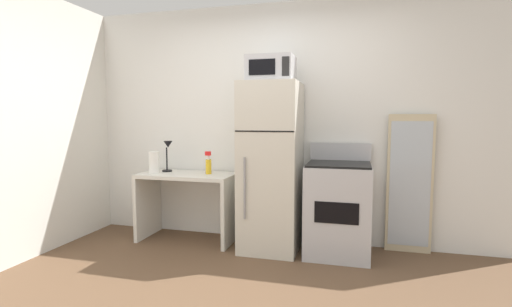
% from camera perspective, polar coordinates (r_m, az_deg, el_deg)
% --- Properties ---
extents(wall_back_white, '(5.00, 0.10, 2.60)m').
position_cam_1_polar(wall_back_white, '(4.17, 3.09, 4.61)').
color(wall_back_white, white).
rests_on(wall_back_white, ground).
extents(desk, '(1.05, 0.54, 0.75)m').
position_cam_1_polar(desk, '(4.23, -10.42, -6.18)').
color(desk, silver).
rests_on(desk, ground).
extents(desk_lamp, '(0.14, 0.12, 0.35)m').
position_cam_1_polar(desk_lamp, '(4.34, -13.38, 0.40)').
color(desk_lamp, black).
rests_on(desk_lamp, desk).
extents(spray_bottle, '(0.06, 0.06, 0.25)m').
position_cam_1_polar(spray_bottle, '(4.10, -7.30, -1.77)').
color(spray_bottle, yellow).
rests_on(spray_bottle, desk).
extents(paper_towel_roll, '(0.11, 0.11, 0.24)m').
position_cam_1_polar(paper_towel_roll, '(4.27, -15.36, -1.34)').
color(paper_towel_roll, white).
rests_on(paper_towel_roll, desk).
extents(refrigerator, '(0.58, 0.64, 1.72)m').
position_cam_1_polar(refrigerator, '(3.82, 2.32, -2.10)').
color(refrigerator, beige).
rests_on(refrigerator, ground).
extents(microwave, '(0.46, 0.35, 0.26)m').
position_cam_1_polar(microwave, '(3.80, 2.31, 12.80)').
color(microwave, '#B7B7BC').
rests_on(microwave, refrigerator).
extents(oven_range, '(0.63, 0.61, 1.10)m').
position_cam_1_polar(oven_range, '(3.82, 12.45, -8.22)').
color(oven_range, '#B7B7BC').
rests_on(oven_range, ground).
extents(leaning_mirror, '(0.44, 0.03, 1.40)m').
position_cam_1_polar(leaning_mirror, '(4.05, 22.49, -4.34)').
color(leaning_mirror, '#C6B793').
rests_on(leaning_mirror, ground).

